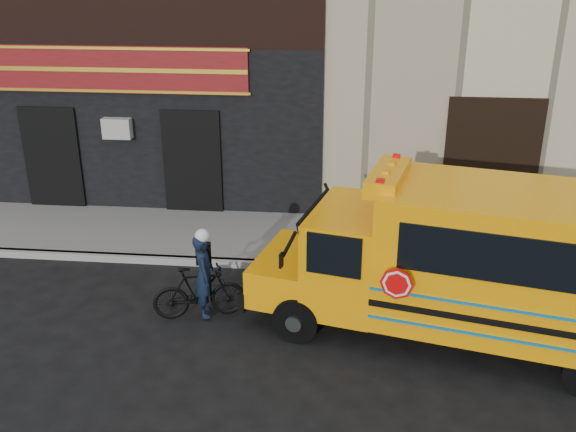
# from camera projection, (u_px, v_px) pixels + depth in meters

# --- Properties ---
(ground) EXTENTS (120.00, 120.00, 0.00)m
(ground) POSITION_uv_depth(u_px,v_px,m) (304.00, 337.00, 11.11)
(ground) COLOR black
(ground) RESTS_ON ground
(curb) EXTENTS (40.00, 0.20, 0.15)m
(curb) POSITION_uv_depth(u_px,v_px,m) (314.00, 267.00, 13.48)
(curb) COLOR #989792
(curb) RESTS_ON ground
(sidewalk) EXTENTS (40.00, 3.00, 0.15)m
(sidewalk) POSITION_uv_depth(u_px,v_px,m) (318.00, 238.00, 14.87)
(sidewalk) COLOR slate
(sidewalk) RESTS_ON ground
(school_bus) EXTENTS (7.20, 3.65, 2.92)m
(school_bus) POSITION_uv_depth(u_px,v_px,m) (480.00, 261.00, 10.46)
(school_bus) COLOR black
(school_bus) RESTS_ON ground
(bicycle) EXTENTS (1.75, 0.92, 1.01)m
(bicycle) POSITION_uv_depth(u_px,v_px,m) (199.00, 292.00, 11.57)
(bicycle) COLOR black
(bicycle) RESTS_ON ground
(cyclist) EXTENTS (0.49, 0.64, 1.57)m
(cyclist) POSITION_uv_depth(u_px,v_px,m) (205.00, 278.00, 11.48)
(cyclist) COLOR black
(cyclist) RESTS_ON ground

